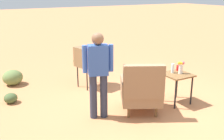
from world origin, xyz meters
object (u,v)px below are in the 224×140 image
object	(u,v)px
tv_on_stand	(89,56)
soda_can_red	(178,68)
side_table	(177,78)
bottle_short_clear	(173,68)
armchair	(142,90)
flower_vase	(181,67)
person_standing	(98,71)

from	to	relation	value
tv_on_stand	soda_can_red	bearing A→B (deg)	129.63
side_table	soda_can_red	size ratio (longest dim) A/B	5.37
tv_on_stand	bottle_short_clear	size ratio (longest dim) A/B	5.15
armchair	bottle_short_clear	distance (m)	0.96
armchair	tv_on_stand	xyz separation A→B (m)	(0.25, -1.90, 0.28)
flower_vase	armchair	bearing A→B (deg)	2.57
person_standing	flower_vase	size ratio (longest dim) A/B	6.19
bottle_short_clear	flower_vase	distance (m)	0.17
bottle_short_clear	flower_vase	world-z (taller)	flower_vase
armchair	tv_on_stand	world-z (taller)	armchair
bottle_short_clear	soda_can_red	world-z (taller)	bottle_short_clear
bottle_short_clear	flower_vase	size ratio (longest dim) A/B	0.75
armchair	side_table	xyz separation A→B (m)	(-0.95, -0.06, 0.06)
side_table	soda_can_red	xyz separation A→B (m)	(-0.17, -0.18, 0.16)
person_standing	flower_vase	distance (m)	1.85
side_table	tv_on_stand	bearing A→B (deg)	-56.72
armchair	tv_on_stand	size ratio (longest dim) A/B	1.03
armchair	flower_vase	bearing A→B (deg)	-177.43
flower_vase	tv_on_stand	bearing A→B (deg)	-55.36
soda_can_red	tv_on_stand	bearing A→B (deg)	-50.37
armchair	tv_on_stand	bearing A→B (deg)	-82.40
armchair	flower_vase	distance (m)	1.07
tv_on_stand	bottle_short_clear	xyz separation A→B (m)	(-1.17, 1.73, -0.03)
soda_can_red	side_table	bearing A→B (deg)	45.81
tv_on_stand	flower_vase	distance (m)	2.25
tv_on_stand	bottle_short_clear	bearing A→B (deg)	124.02
person_standing	flower_vase	xyz separation A→B (m)	(-1.83, 0.22, -0.14)
side_table	person_standing	world-z (taller)	person_standing
tv_on_stand	soda_can_red	distance (m)	2.16
side_table	flower_vase	world-z (taller)	flower_vase
side_table	bottle_short_clear	xyz separation A→B (m)	(0.04, -0.11, 0.20)
armchair	person_standing	world-z (taller)	person_standing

